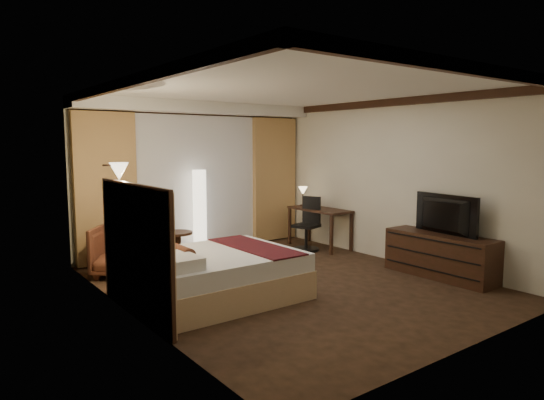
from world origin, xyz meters
TOP-DOWN VIEW (x-y plane):
  - floor at (0.00, 0.00)m, footprint 4.50×5.50m
  - ceiling at (0.00, 0.00)m, footprint 4.50×5.50m
  - back_wall at (0.00, 2.75)m, footprint 4.50×0.02m
  - left_wall at (-2.25, 0.00)m, footprint 0.02×5.50m
  - right_wall at (2.25, 0.00)m, footprint 0.02×5.50m
  - crown_molding at (0.00, 0.00)m, footprint 4.50×5.50m
  - soffit at (0.00, 2.50)m, footprint 4.50×0.50m
  - curtain_sheer at (0.00, 2.67)m, footprint 2.48×0.04m
  - curtain_left_drape at (-1.70, 2.61)m, footprint 1.00×0.14m
  - curtain_right_drape at (1.70, 2.61)m, footprint 1.00×0.14m
  - wall_sconce at (-2.09, 0.83)m, footprint 0.24×0.24m
  - bed at (-1.17, 0.04)m, footprint 2.04×1.59m
  - headboard at (-2.20, 0.04)m, footprint 0.12×1.89m
  - armchair at (-1.71, 1.81)m, footprint 1.12×1.11m
  - side_table at (-0.75, 1.99)m, footprint 0.48×0.48m
  - floor_lamp at (-0.12, 2.40)m, footprint 0.32×0.32m
  - desk at (1.95, 1.51)m, footprint 0.55×1.28m
  - desk_lamp at (1.95, 2.00)m, footprint 0.18×0.18m
  - office_chair at (1.58, 1.46)m, footprint 0.61×0.61m
  - dresser at (2.00, -1.09)m, footprint 0.50×1.66m
  - television at (1.97, -1.09)m, footprint 0.75×1.16m

SIDE VIEW (x-z plane):
  - floor at x=0.00m, z-range -0.01..0.01m
  - side_table at x=-0.75m, z-range 0.00..0.53m
  - bed at x=-1.17m, z-range 0.00..0.60m
  - dresser at x=2.00m, z-range 0.00..0.65m
  - desk at x=1.95m, z-range 0.00..0.75m
  - armchair at x=-1.71m, z-range 0.00..0.84m
  - office_chair at x=1.58m, z-range 0.00..1.00m
  - headboard at x=-2.20m, z-range 0.00..1.50m
  - floor_lamp at x=-0.12m, z-range 0.00..1.52m
  - desk_lamp at x=1.95m, z-range 0.75..1.09m
  - television at x=1.97m, z-range 0.89..1.03m
  - curtain_sheer at x=0.00m, z-range 0.02..2.48m
  - curtain_left_drape at x=-1.70m, z-range 0.02..2.48m
  - curtain_right_drape at x=1.70m, z-range 0.02..2.48m
  - back_wall at x=0.00m, z-range 0.00..2.70m
  - left_wall at x=-2.25m, z-range 0.00..2.70m
  - right_wall at x=2.25m, z-range 0.00..2.70m
  - wall_sconce at x=-2.09m, z-range 1.50..1.74m
  - soffit at x=0.00m, z-range 2.50..2.70m
  - crown_molding at x=0.00m, z-range 2.58..2.70m
  - ceiling at x=0.00m, z-range 2.70..2.71m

